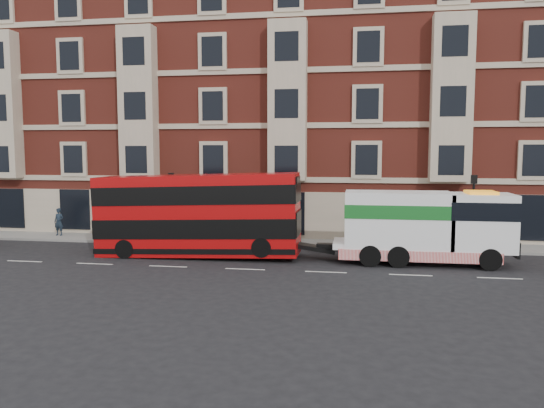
{
  "coord_description": "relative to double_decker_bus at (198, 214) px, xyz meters",
  "views": [
    {
      "loc": [
        5.41,
        -25.31,
        5.82
      ],
      "look_at": [
        0.72,
        4.0,
        2.88
      ],
      "focal_mm": 35.0,
      "sensor_mm": 36.0,
      "label": 1
    }
  ],
  "objects": [
    {
      "name": "lamp_post_east",
      "position": [
        15.26,
        3.45,
        0.27
      ],
      "size": [
        0.35,
        0.15,
        4.35
      ],
      "color": "black",
      "rests_on": "sidewalk"
    },
    {
      "name": "ground",
      "position": [
        3.26,
        -2.75,
        -2.41
      ],
      "size": [
        120.0,
        120.0,
        0.0
      ],
      "primitive_type": "plane",
      "color": "black",
      "rests_on": "ground"
    },
    {
      "name": "lamp_post_west",
      "position": [
        -2.74,
        3.45,
        0.27
      ],
      "size": [
        0.35,
        0.15,
        4.35
      ],
      "color": "black",
      "rests_on": "sidewalk"
    },
    {
      "name": "double_decker_bus",
      "position": [
        0.0,
        0.0,
        0.0
      ],
      "size": [
        11.23,
        2.58,
        4.55
      ],
      "color": "#AC090B",
      "rests_on": "ground"
    },
    {
      "name": "victorian_terrace",
      "position": [
        3.76,
        12.25,
        7.66
      ],
      "size": [
        45.0,
        12.0,
        20.4
      ],
      "color": "maroon",
      "rests_on": "ground"
    },
    {
      "name": "tow_truck",
      "position": [
        12.06,
        0.0,
        -0.42
      ],
      "size": [
        8.99,
        2.66,
        3.75
      ],
      "color": "white",
      "rests_on": "ground"
    },
    {
      "name": "pedestrian",
      "position": [
        -11.23,
        4.78,
        -1.33
      ],
      "size": [
        0.72,
        0.51,
        1.86
      ],
      "primitive_type": "imported",
      "rotation": [
        0.0,
        0.0,
        -0.09
      ],
      "color": "#182431",
      "rests_on": "sidewalk"
    },
    {
      "name": "sidewalk",
      "position": [
        3.26,
        4.75,
        -2.33
      ],
      "size": [
        90.0,
        3.0,
        0.15
      ],
      "primitive_type": "cube",
      "color": "slate",
      "rests_on": "ground"
    }
  ]
}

